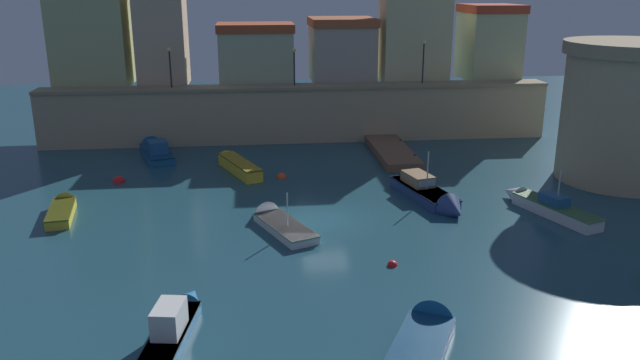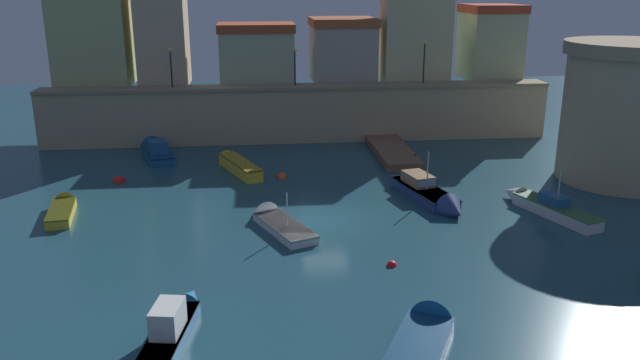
{
  "view_description": "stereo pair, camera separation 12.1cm",
  "coord_description": "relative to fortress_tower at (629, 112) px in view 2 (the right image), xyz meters",
  "views": [
    {
      "loc": [
        -3.9,
        -32.53,
        12.53
      ],
      "look_at": [
        0.0,
        2.68,
        1.45
      ],
      "focal_mm": 35.73,
      "sensor_mm": 36.0,
      "label": 1
    },
    {
      "loc": [
        -3.78,
        -32.54,
        12.53
      ],
      "look_at": [
        0.0,
        2.68,
        1.45
      ],
      "focal_mm": 35.73,
      "sensor_mm": 36.0,
      "label": 2
    }
  ],
  "objects": [
    {
      "name": "pier_dock",
      "position": [
        -13.66,
        7.5,
        -4.26
      ],
      "size": [
        2.59,
        8.88,
        0.7
      ],
      "color": "brown",
      "rests_on": "ground"
    },
    {
      "name": "moored_boat_3",
      "position": [
        -7.76,
        -5.54,
        -4.12
      ],
      "size": [
        3.46,
        7.0,
        2.94
      ],
      "rotation": [
        0.0,
        0.0,
        1.91
      ],
      "color": "silver",
      "rests_on": "ground"
    },
    {
      "name": "quay_lamp_0",
      "position": [
        -30.27,
        13.0,
        2.1
      ],
      "size": [
        0.32,
        0.32,
        3.09
      ],
      "color": "black",
      "rests_on": "quay_wall"
    },
    {
      "name": "mooring_buoy_2",
      "position": [
        -17.87,
        -11.59,
        -4.55
      ],
      "size": [
        0.47,
        0.47,
        0.47
      ],
      "primitive_type": "sphere",
      "color": "red",
      "rests_on": "ground"
    },
    {
      "name": "quay_lamp_2",
      "position": [
        -10.07,
        13.0,
        2.33
      ],
      "size": [
        0.32,
        0.32,
        3.47
      ],
      "color": "black",
      "rests_on": "quay_wall"
    },
    {
      "name": "quay_wall",
      "position": [
        -20.25,
        13.0,
        -2.25
      ],
      "size": [
        40.88,
        2.43,
        4.57
      ],
      "color": "tan",
      "rests_on": "ground"
    },
    {
      "name": "mooring_buoy_1",
      "position": [
        -32.88,
        2.95,
        -4.55
      ],
      "size": [
        0.78,
        0.78,
        0.78
      ],
      "primitive_type": "sphere",
      "color": "red",
      "rests_on": "ground"
    },
    {
      "name": "moored_boat_2",
      "position": [
        -13.67,
        -3.22,
        -4.11
      ],
      "size": [
        3.36,
        7.2,
        3.47
      ],
      "rotation": [
        0.0,
        0.0,
        -1.33
      ],
      "color": "navy",
      "rests_on": "ground"
    },
    {
      "name": "old_town_backdrop",
      "position": [
        -22.44,
        16.5,
        3.5
      ],
      "size": [
        38.88,
        5.88,
        9.4
      ],
      "color": "tan",
      "rests_on": "ground"
    },
    {
      "name": "ground_plane",
      "position": [
        -20.25,
        -5.37,
        -4.55
      ],
      "size": [
        103.86,
        103.86,
        0.0
      ],
      "primitive_type": "plane",
      "color": "#1E4756"
    },
    {
      "name": "moored_boat_7",
      "position": [
        -34.89,
        -2.71,
        -4.24
      ],
      "size": [
        1.93,
        5.17,
        1.16
      ],
      "rotation": [
        0.0,
        0.0,
        1.72
      ],
      "color": "gold",
      "rests_on": "ground"
    },
    {
      "name": "quay_lamp_1",
      "position": [
        -20.58,
        13.0,
        2.01
      ],
      "size": [
        0.32,
        0.32,
        2.94
      ],
      "color": "black",
      "rests_on": "quay_wall"
    },
    {
      "name": "mooring_buoy_0",
      "position": [
        -22.24,
        2.77,
        -4.55
      ],
      "size": [
        0.67,
        0.67,
        0.67
      ],
      "primitive_type": "sphere",
      "color": "#EA4C19",
      "rests_on": "ground"
    },
    {
      "name": "moored_boat_6",
      "position": [
        -31.47,
        9.74,
        -4.14
      ],
      "size": [
        3.53,
        6.75,
        1.98
      ],
      "rotation": [
        0.0,
        0.0,
        1.87
      ],
      "color": "#195689",
      "rests_on": "ground"
    },
    {
      "name": "moored_boat_8",
      "position": [
        -27.22,
        -16.73,
        -4.12
      ],
      "size": [
        2.29,
        7.07,
        1.84
      ],
      "rotation": [
        0.0,
        0.0,
        1.41
      ],
      "color": "#195689",
      "rests_on": "ground"
    },
    {
      "name": "fortress_tower",
      "position": [
        0.0,
        0.0,
        0.0
      ],
      "size": [
        8.85,
        8.85,
        8.97
      ],
      "color": "tan",
      "rests_on": "ground"
    },
    {
      "name": "moored_boat_1",
      "position": [
        -17.95,
        -17.82,
        -4.27
      ],
      "size": [
        3.7,
        4.95,
        1.66
      ],
      "rotation": [
        0.0,
        0.0,
        1.09
      ],
      "color": "#195689",
      "rests_on": "ground"
    },
    {
      "name": "moored_boat_4",
      "position": [
        -25.29,
        4.91,
        -4.1
      ],
      "size": [
        3.6,
        6.82,
        1.09
      ],
      "rotation": [
        0.0,
        0.0,
        1.95
      ],
      "color": "gold",
      "rests_on": "ground"
    },
    {
      "name": "moored_boat_0",
      "position": [
        -23.04,
        -5.8,
        -4.3
      ],
      "size": [
        3.73,
        6.09,
        2.76
      ],
      "rotation": [
        0.0,
        0.0,
        1.97
      ],
      "color": "white",
      "rests_on": "ground"
    }
  ]
}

